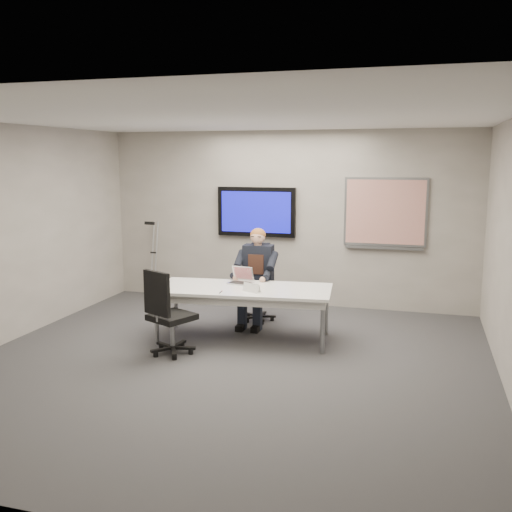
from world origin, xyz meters
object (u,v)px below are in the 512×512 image
(office_chair_near, at_px, (169,328))
(seated_person, at_px, (255,287))
(conference_table, at_px, (244,294))
(laptop, at_px, (241,279))
(office_chair_far, at_px, (259,300))

(office_chair_near, relative_size, seated_person, 0.77)
(conference_table, relative_size, office_chair_near, 2.22)
(seated_person, xyz_separation_m, laptop, (-0.06, -0.43, 0.20))
(conference_table, xyz_separation_m, office_chair_far, (-0.06, 0.93, -0.32))
(conference_table, xyz_separation_m, laptop, (-0.12, 0.26, 0.13))
(office_chair_far, bearing_deg, seated_person, -99.86)
(seated_person, height_order, laptop, seated_person)
(office_chair_near, bearing_deg, laptop, -92.60)
(conference_table, relative_size, seated_person, 1.71)
(office_chair_near, height_order, laptop, office_chair_near)
(office_chair_near, distance_m, laptop, 1.30)
(conference_table, height_order, seated_person, seated_person)
(conference_table, distance_m, seated_person, 0.69)
(seated_person, bearing_deg, office_chair_far, 88.44)
(office_chair_near, height_order, seated_person, seated_person)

